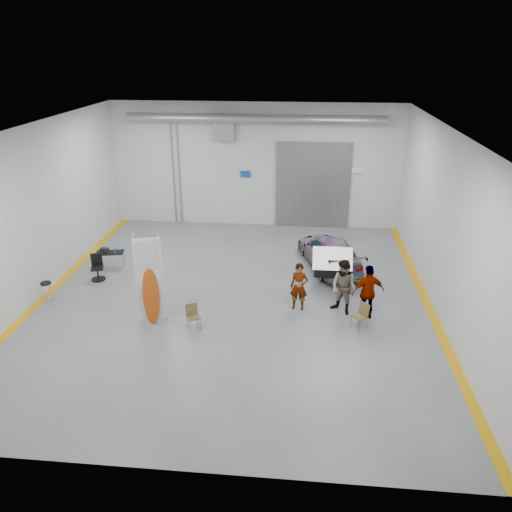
# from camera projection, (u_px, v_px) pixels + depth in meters

# --- Properties ---
(ground) EXTENTS (16.00, 16.00, 0.00)m
(ground) POSITION_uv_depth(u_px,v_px,m) (234.00, 298.00, 18.06)
(ground) COLOR slate
(ground) RESTS_ON ground
(room_shell) EXTENTS (14.02, 16.18, 6.01)m
(room_shell) POSITION_uv_depth(u_px,v_px,m) (247.00, 172.00, 18.46)
(room_shell) COLOR silver
(room_shell) RESTS_ON ground
(sedan_car) EXTENTS (2.90, 4.64, 1.25)m
(sedan_car) POSITION_uv_depth(u_px,v_px,m) (330.00, 252.00, 20.38)
(sedan_car) COLOR silver
(sedan_car) RESTS_ON ground
(person_a) EXTENTS (0.65, 0.47, 1.68)m
(person_a) POSITION_uv_depth(u_px,v_px,m) (299.00, 287.00, 17.00)
(person_a) COLOR olive
(person_a) RESTS_ON ground
(person_b) EXTENTS (1.18, 1.14, 1.92)m
(person_b) POSITION_uv_depth(u_px,v_px,m) (344.00, 287.00, 16.70)
(person_b) COLOR #455F7F
(person_b) RESTS_ON ground
(person_c) EXTENTS (1.19, 0.74, 1.91)m
(person_c) POSITION_uv_depth(u_px,v_px,m) (368.00, 292.00, 16.38)
(person_c) COLOR #915C30
(person_c) RESTS_ON ground
(surfboard_display) EXTENTS (0.87, 0.42, 3.16)m
(surfboard_display) POSITION_uv_depth(u_px,v_px,m) (148.00, 288.00, 15.95)
(surfboard_display) COLOR white
(surfboard_display) RESTS_ON ground
(folding_chair_near) EXTENTS (0.52, 0.57, 0.82)m
(folding_chair_near) POSITION_uv_depth(u_px,v_px,m) (194.00, 321.00, 16.01)
(folding_chair_near) COLOR brown
(folding_chair_near) RESTS_ON ground
(folding_chair_far) EXTENTS (0.57, 0.66, 0.87)m
(folding_chair_far) POSITION_uv_depth(u_px,v_px,m) (359.00, 321.00, 16.03)
(folding_chair_far) COLOR brown
(folding_chair_far) RESTS_ON ground
(shop_stool) EXTENTS (0.39, 0.39, 0.76)m
(shop_stool) POSITION_uv_depth(u_px,v_px,m) (47.00, 292.00, 17.62)
(shop_stool) COLOR black
(shop_stool) RESTS_ON ground
(work_table) EXTENTS (1.18, 0.75, 0.89)m
(work_table) POSITION_uv_depth(u_px,v_px,m) (108.00, 252.00, 20.20)
(work_table) COLOR gray
(work_table) RESTS_ON ground
(office_chair) EXTENTS (0.56, 0.58, 1.01)m
(office_chair) POSITION_uv_depth(u_px,v_px,m) (98.00, 269.00, 19.29)
(office_chair) COLOR black
(office_chair) RESTS_ON ground
(trunk_lid) EXTENTS (1.46, 0.89, 0.04)m
(trunk_lid) POSITION_uv_depth(u_px,v_px,m) (333.00, 256.00, 18.37)
(trunk_lid) COLOR silver
(trunk_lid) RESTS_ON sedan_car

